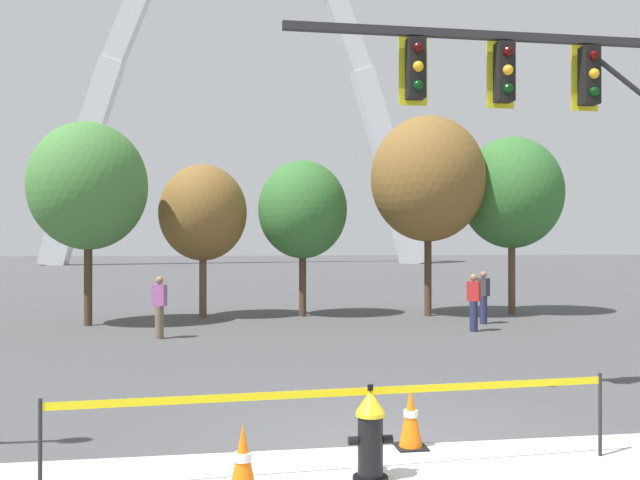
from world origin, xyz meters
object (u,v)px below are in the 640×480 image
Objects in this scene: pedestrian_walking_left at (159,307)px; pedestrian_walking_right at (483,297)px; monument_arch at (241,97)px; traffic_cone_by_hydrant at (411,418)px; pedestrian_standing_center at (474,302)px; traffic_cone_mid_sidewalk at (243,463)px; fire_hydrant at (370,435)px; traffic_signal_gantry at (614,118)px.

pedestrian_walking_right is (9.39, 1.70, 0.00)m from pedestrian_walking_left.
monument_arch is 60.01m from pedestrian_walking_right.
traffic_cone_by_hydrant is 10.73m from pedestrian_standing_center.
traffic_cone_mid_sidewalk is 10.99m from pedestrian_walking_left.
traffic_cone_by_hydrant is 0.46× the size of pedestrian_walking_left.
fire_hydrant is at bearing -126.38° from traffic_cone_by_hydrant.
monument_arch is at bearing 93.52° from traffic_signal_gantry.
traffic_signal_gantry is 10.16m from pedestrian_walking_right.
pedestrian_standing_center reaches higher than fire_hydrant.
pedestrian_walking_right is at bearing 79.58° from traffic_signal_gantry.
traffic_signal_gantry reaches higher than pedestrian_walking_left.
traffic_signal_gantry is 0.18× the size of monument_arch.
pedestrian_walking_left is (-3.61, -58.52, -18.45)m from monument_arch.
pedestrian_standing_center and pedestrian_walking_right have the same top height.
traffic_cone_mid_sidewalk is 0.09× the size of traffic_signal_gantry.
traffic_cone_by_hydrant is 0.46× the size of pedestrian_standing_center.
monument_arch is at bearing 89.58° from fire_hydrant.
fire_hydrant is at bearing -73.58° from pedestrian_walking_left.
fire_hydrant is 1.21m from traffic_cone_by_hydrant.
traffic_signal_gantry is 8.58m from pedestrian_standing_center.
fire_hydrant is 0.62× the size of pedestrian_walking_right.
traffic_cone_mid_sidewalk is (-1.31, -0.32, -0.11)m from fire_hydrant.
fire_hydrant is 1.35m from traffic_cone_mid_sidewalk.
fire_hydrant is 6.68m from traffic_signal_gantry.
monument_arch is 27.96× the size of pedestrian_walking_right.
pedestrian_walking_left and pedestrian_walking_right have the same top height.
traffic_cone_by_hydrant is at bearing -153.72° from traffic_signal_gantry.
traffic_cone_mid_sidewalk is 0.02× the size of monument_arch.
traffic_cone_by_hydrant is 0.02× the size of monument_arch.
monument_arch is 27.96× the size of pedestrian_standing_center.
pedestrian_walking_left is at bearing 99.40° from traffic_cone_mid_sidewalk.
traffic_signal_gantry is 67.93m from monument_arch.
traffic_signal_gantry is at bearing 32.16° from fire_hydrant.
pedestrian_walking_right is (6.29, 12.22, 0.35)m from fire_hydrant.
fire_hydrant is at bearing -90.42° from monument_arch.
traffic_cone_mid_sidewalk is at bearing -121.22° from pedestrian_walking_right.
monument_arch reaches higher than pedestrian_walking_right.
fire_hydrant is at bearing 13.60° from traffic_cone_mid_sidewalk.
pedestrian_walking_right is at bearing 58.78° from traffic_cone_mid_sidewalk.
traffic_cone_by_hydrant is at bearing -68.23° from pedestrian_walking_left.
fire_hydrant is 0.62× the size of pedestrian_standing_center.
monument_arch reaches higher than traffic_cone_by_hydrant.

